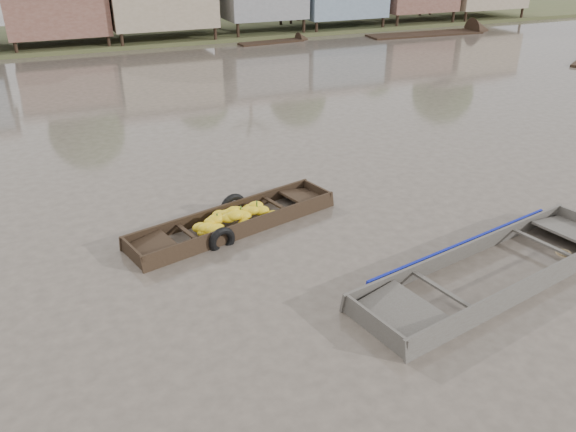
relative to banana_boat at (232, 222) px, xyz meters
name	(u,v)px	position (x,y,z in m)	size (l,w,h in m)	color
ground	(340,261)	(1.66, -2.47, -0.14)	(120.00, 120.00, 0.00)	#4C433A
banana_boat	(232,222)	(0.00, 0.00, 0.00)	(5.57, 2.60, 0.76)	black
viewer_boat	(495,274)	(4.39, -4.28, -0.09)	(7.18, 3.08, 0.56)	#3C3833
distant_boats	(350,47)	(14.56, 20.20, -0.19)	(48.10, 15.80, 0.35)	black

